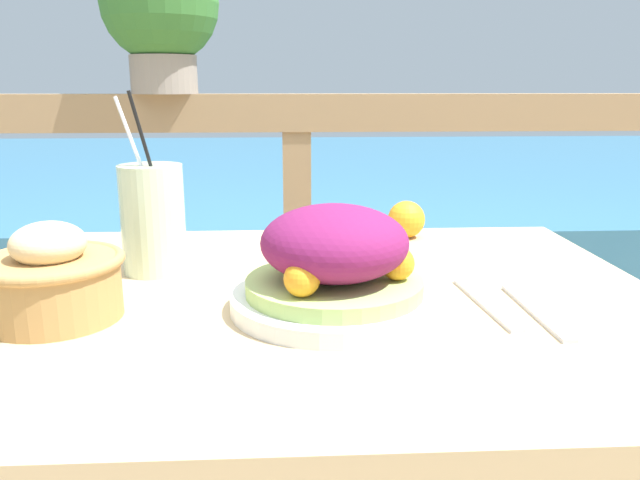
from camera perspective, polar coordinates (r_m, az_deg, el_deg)
The scene contains 10 objects.
patio_table at distance 0.85m, azimuth -1.04°, elevation -12.90°, with size 0.91×0.72×0.75m.
railing_fence at distance 1.59m, azimuth -2.12°, elevation 4.50°, with size 2.80×0.08×0.99m.
sea_backdrop at distance 4.13m, azimuth -2.68°, elevation 3.54°, with size 12.00×4.00×0.51m.
salad_plate at distance 0.73m, azimuth 1.33°, elevation -2.34°, with size 0.25×0.25×0.13m.
drink_glass at distance 0.91m, azimuth -15.02°, elevation 1.89°, with size 0.09×0.09×0.25m.
bread_basket at distance 0.77m, azimuth -23.31°, elevation -3.22°, with size 0.16×0.16×0.11m.
potted_plant at distance 1.60m, azimuth -14.40°, elevation 19.69°, with size 0.28×0.28×0.34m.
fork at distance 0.79m, azimuth 14.87°, elevation -5.60°, with size 0.03×0.18×0.00m.
knife at distance 0.78m, azimuth 19.11°, elevation -6.16°, with size 0.02×0.18×0.00m.
orange_near_glass at distance 1.09m, azimuth 7.90°, elevation 1.88°, with size 0.06×0.06×0.06m.
Camera 1 is at (-0.03, -0.76, 1.01)m, focal length 35.00 mm.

